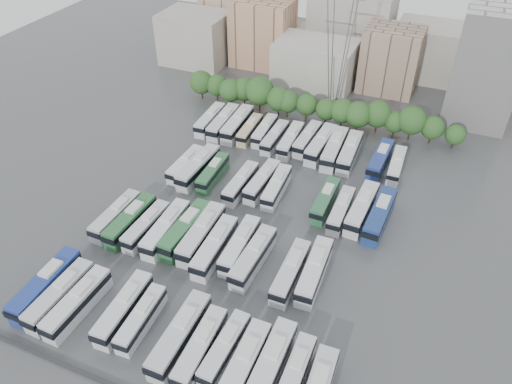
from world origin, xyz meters
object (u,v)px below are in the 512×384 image
at_px(bus_r1_s7, 240,245).
at_px(bus_r2_s6, 262,181).
at_px(bus_r1_s6, 215,247).
at_px(bus_r1_s4, 186,229).
at_px(bus_r0_s0, 46,285).
at_px(bus_r1_s11, 314,271).
at_px(bus_r0_s10, 243,367).
at_px(bus_r1_s0, 116,216).
at_px(bus_r3_s0, 210,120).
at_px(bus_r3_s7, 307,139).
at_px(bus_r2_s10, 325,200).
at_px(bus_r3_s2, 237,124).
at_px(bus_r0_s8, 201,348).
at_px(bus_r0_s9, 225,349).
at_px(bus_r3_s12, 380,159).
at_px(bus_r3_s10, 350,152).
at_px(bus_r0_s11, 270,366).
at_px(bus_r2_s5, 241,183).
at_px(bus_r2_s2, 198,167).
at_px(bus_r0_s7, 180,335).
at_px(bus_r3_s9, 334,148).
at_px(bus_r3_s8, 321,144).
at_px(bus_r1_s2, 146,226).
at_px(bus_r3_s13, 396,165).
at_px(bus_r3_s6, 290,140).
at_px(bus_r3_s4, 265,130).
at_px(bus_r0_s1, 60,295).
at_px(bus_r3_s5, 275,137).
at_px(bus_r1_s3, 166,229).
at_px(bus_r2_s1, 186,164).
at_px(bus_r1_s10, 291,272).
at_px(bus_r1_s5, 202,234).
at_px(bus_r1_s1, 131,220).
at_px(bus_r2_s3, 213,173).
at_px(bus_r2_s11, 341,210).
at_px(bus_r3_s3, 250,130).
at_px(bus_r0_s4, 124,308).
at_px(bus_r1_s8, 253,257).
at_px(bus_r0_s12, 295,375).
at_px(bus_r0_s2, 77,303).
at_px(bus_r2_s13, 380,215).

distance_m(bus_r1_s7, bus_r2_s6, 18.15).
bearing_deg(bus_r1_s6, bus_r1_s4, 162.90).
bearing_deg(bus_r0_s0, bus_r1_s11, 26.01).
xyz_separation_m(bus_r0_s10, bus_r1_s0, (-32.93, 18.71, -0.17)).
xyz_separation_m(bus_r3_s0, bus_r3_s7, (23.25, 0.81, -0.03)).
bearing_deg(bus_r1_s4, bus_r2_s10, 43.75).
bearing_deg(bus_r3_s2, bus_r0_s8, -72.20).
bearing_deg(bus_r0_s9, bus_r2_s6, 106.70).
bearing_deg(bus_r3_s12, bus_r3_s10, -177.57).
distance_m(bus_r0_s0, bus_r0_s11, 36.11).
bearing_deg(bus_r1_s7, bus_r2_s5, 112.14).
bearing_deg(bus_r2_s2, bus_r0_s0, -97.79).
xyz_separation_m(bus_r0_s7, bus_r3_s9, (6.54, 53.39, -0.01)).
xyz_separation_m(bus_r3_s8, bus_r3_s12, (12.87, -0.64, -0.11)).
relative_size(bus_r1_s2, bus_r3_s13, 1.06).
bearing_deg(bus_r3_s2, bus_r3_s8, -4.19).
height_order(bus_r2_s10, bus_r3_s6, bus_r3_s6).
bearing_deg(bus_r3_s0, bus_r3_s4, 0.56).
relative_size(bus_r0_s1, bus_r3_s0, 1.06).
height_order(bus_r0_s0, bus_r3_s7, bus_r0_s0).
xyz_separation_m(bus_r3_s5, bus_r3_s10, (16.63, 0.23, 0.27)).
bearing_deg(bus_r0_s11, bus_r3_s6, 106.93).
height_order(bus_r1_s3, bus_r2_s1, bus_r1_s3).
xyz_separation_m(bus_r1_s2, bus_r1_s4, (6.79, 1.68, 0.26)).
bearing_deg(bus_r1_s10, bus_r1_s5, 172.48).
distance_m(bus_r3_s2, bus_r3_s8, 19.90).
relative_size(bus_r0_s1, bus_r1_s10, 1.04).
bearing_deg(bus_r2_s6, bus_r1_s1, -127.85).
bearing_deg(bus_r1_s2, bus_r1_s7, 8.12).
bearing_deg(bus_r2_s3, bus_r0_s11, -55.70).
relative_size(bus_r0_s1, bus_r1_s1, 1.01).
distance_m(bus_r2_s11, bus_r3_s3, 32.66).
bearing_deg(bus_r0_s1, bus_r2_s10, 52.62).
distance_m(bus_r0_s7, bus_r1_s2, 24.12).
height_order(bus_r1_s11, bus_r3_s3, bus_r1_s11).
xyz_separation_m(bus_r0_s4, bus_r2_s3, (-3.49, 35.23, -0.22)).
bearing_deg(bus_r1_s8, bus_r0_s12, -50.40).
relative_size(bus_r1_s0, bus_r3_s4, 1.08).
bearing_deg(bus_r2_s6, bus_r0_s9, -72.62).
bearing_deg(bus_r3_s3, bus_r2_s6, -61.61).
height_order(bus_r1_s4, bus_r3_s2, bus_r1_s4).
bearing_deg(bus_r0_s8, bus_r3_s7, 92.03).
relative_size(bus_r1_s1, bus_r3_s0, 1.05).
relative_size(bus_r1_s6, bus_r3_s6, 1.08).
height_order(bus_r0_s2, bus_r2_s5, bus_r0_s2).
relative_size(bus_r2_s3, bus_r3_s12, 0.89).
xyz_separation_m(bus_r0_s8, bus_r1_s10, (6.48, 17.56, 0.02)).
bearing_deg(bus_r1_s6, bus_r0_s0, -139.98).
bearing_deg(bus_r1_s4, bus_r2_s13, 31.49).
relative_size(bus_r2_s10, bus_r3_s8, 0.87).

